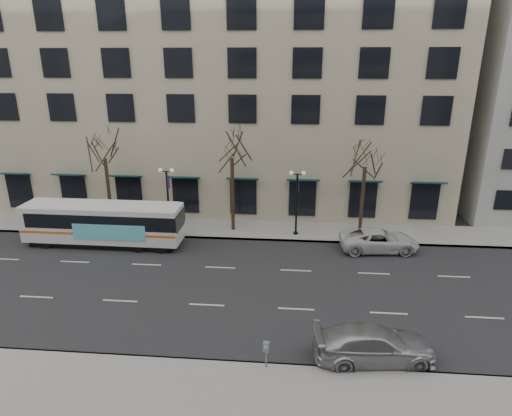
# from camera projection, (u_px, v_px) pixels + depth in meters

# --- Properties ---
(ground) EXTENTS (160.00, 160.00, 0.00)m
(ground) POSITION_uv_depth(u_px,v_px,m) (214.00, 285.00, 26.11)
(ground) COLOR black
(ground) RESTS_ON ground
(sidewalk_far) EXTENTS (80.00, 4.00, 0.15)m
(sidewalk_far) POSITION_uv_depth(u_px,v_px,m) (296.00, 231.00, 34.16)
(sidewalk_far) COLOR gray
(sidewalk_far) RESTS_ON ground
(building_hotel) EXTENTS (40.00, 20.00, 24.00)m
(building_hotel) POSITION_uv_depth(u_px,v_px,m) (228.00, 71.00, 42.15)
(building_hotel) COLOR tan
(building_hotel) RESTS_ON ground
(tree_far_left) EXTENTS (3.60, 3.60, 8.34)m
(tree_far_left) POSITION_uv_depth(u_px,v_px,m) (104.00, 146.00, 33.02)
(tree_far_left) COLOR black
(tree_far_left) RESTS_ON ground
(tree_far_mid) EXTENTS (3.60, 3.60, 8.55)m
(tree_far_mid) POSITION_uv_depth(u_px,v_px,m) (232.00, 146.00, 32.15)
(tree_far_mid) COLOR black
(tree_far_mid) RESTS_ON ground
(tree_far_right) EXTENTS (3.60, 3.60, 8.06)m
(tree_far_right) POSITION_uv_depth(u_px,v_px,m) (366.00, 154.00, 31.51)
(tree_far_right) COLOR black
(tree_far_right) RESTS_ON ground
(lamp_post_left) EXTENTS (1.22, 0.45, 5.21)m
(lamp_post_left) POSITION_uv_depth(u_px,v_px,m) (168.00, 197.00, 33.27)
(lamp_post_left) COLOR black
(lamp_post_left) RESTS_ON ground
(lamp_post_right) EXTENTS (1.22, 0.45, 5.21)m
(lamp_post_right) POSITION_uv_depth(u_px,v_px,m) (297.00, 200.00, 32.47)
(lamp_post_right) COLOR black
(lamp_post_right) RESTS_ON ground
(city_bus) EXTENTS (11.65, 2.68, 3.15)m
(city_bus) POSITION_uv_depth(u_px,v_px,m) (104.00, 223.00, 31.32)
(city_bus) COLOR silver
(city_bus) RESTS_ON ground
(silver_car) EXTENTS (5.70, 2.82, 1.59)m
(silver_car) POSITION_uv_depth(u_px,v_px,m) (374.00, 344.00, 19.33)
(silver_car) COLOR #AFB1B7
(silver_car) RESTS_ON ground
(white_pickup) EXTENTS (5.77, 3.04, 1.55)m
(white_pickup) POSITION_uv_depth(u_px,v_px,m) (379.00, 240.00, 30.65)
(white_pickup) COLOR silver
(white_pickup) RESTS_ON ground
(pay_station) EXTENTS (0.30, 0.22, 1.28)m
(pay_station) POSITION_uv_depth(u_px,v_px,m) (266.00, 349.00, 18.58)
(pay_station) COLOR gray
(pay_station) RESTS_ON sidewalk_near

